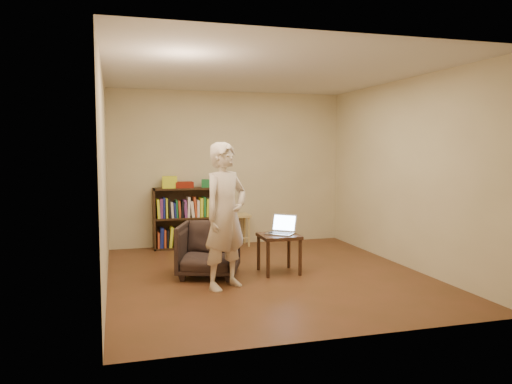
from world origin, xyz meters
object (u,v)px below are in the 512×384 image
object	(u,v)px
bookshelf	(190,221)
side_table	(279,241)
person	(225,216)
laptop	(282,229)
stool	(238,220)
armchair	(209,250)

from	to	relation	value
bookshelf	side_table	bearing A→B (deg)	-66.33
side_table	person	distance (m)	1.07
side_table	laptop	size ratio (longest dim) A/B	1.11
bookshelf	laptop	xyz separation A→B (m)	(0.94, -1.97, 0.13)
bookshelf	side_table	distance (m)	2.20
laptop	person	size ratio (longest dim) A/B	0.27
side_table	person	xyz separation A→B (m)	(-0.83, -0.51, 0.43)
bookshelf	stool	world-z (taller)	bookshelf
armchair	side_table	distance (m)	0.93
laptop	side_table	bearing A→B (deg)	-98.95
bookshelf	person	world-z (taller)	person
armchair	laptop	xyz separation A→B (m)	(0.98, -0.04, 0.22)
bookshelf	armchair	bearing A→B (deg)	-91.21
bookshelf	person	distance (m)	2.56
stool	side_table	world-z (taller)	stool
side_table	laptop	world-z (taller)	laptop
side_table	laptop	xyz separation A→B (m)	(0.05, 0.05, 0.14)
armchair	person	xyz separation A→B (m)	(0.09, -0.59, 0.51)
stool	side_table	distance (m)	1.95
person	side_table	bearing A→B (deg)	-0.32
armchair	side_table	xyz separation A→B (m)	(0.92, -0.08, 0.08)
bookshelf	side_table	world-z (taller)	bookshelf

